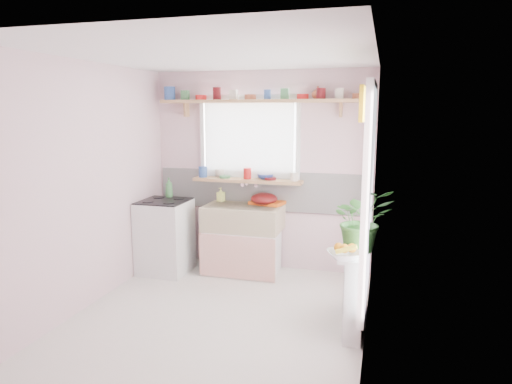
# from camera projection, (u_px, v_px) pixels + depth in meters

# --- Properties ---
(room) EXTENTS (3.20, 3.20, 3.20)m
(room) POSITION_uv_depth(u_px,v_px,m) (303.00, 171.00, 4.89)
(room) COLOR silver
(room) RESTS_ON ground
(sink_unit) EXTENTS (0.95, 0.65, 1.11)m
(sink_unit) POSITION_uv_depth(u_px,v_px,m) (243.00, 239.00, 5.68)
(sink_unit) COLOR white
(sink_unit) RESTS_ON ground
(cooker) EXTENTS (0.58, 0.58, 0.93)m
(cooker) POSITION_uv_depth(u_px,v_px,m) (165.00, 236.00, 5.70)
(cooker) COLOR white
(cooker) RESTS_ON ground
(radiator_ledge) EXTENTS (0.22, 0.95, 0.78)m
(radiator_ledge) POSITION_uv_depth(u_px,v_px,m) (356.00, 285.00, 4.27)
(radiator_ledge) COLOR white
(radiator_ledge) RESTS_ON ground
(windowsill) EXTENTS (1.40, 0.22, 0.04)m
(windowsill) POSITION_uv_depth(u_px,v_px,m) (247.00, 181.00, 5.73)
(windowsill) COLOR tan
(windowsill) RESTS_ON room
(pine_shelf) EXTENTS (2.52, 0.24, 0.04)m
(pine_shelf) POSITION_uv_depth(u_px,v_px,m) (259.00, 101.00, 5.51)
(pine_shelf) COLOR tan
(pine_shelf) RESTS_ON room
(shelf_crockery) EXTENTS (2.47, 0.11, 0.12)m
(shelf_crockery) POSITION_uv_depth(u_px,v_px,m) (255.00, 95.00, 5.51)
(shelf_crockery) COLOR #3359A5
(shelf_crockery) RESTS_ON pine_shelf
(sill_crockery) EXTENTS (1.35, 0.11, 0.12)m
(sill_crockery) POSITION_uv_depth(u_px,v_px,m) (247.00, 174.00, 5.72)
(sill_crockery) COLOR #3359A5
(sill_crockery) RESTS_ON windowsill
(dish_tray) EXTENTS (0.46, 0.38, 0.04)m
(dish_tray) POSITION_uv_depth(u_px,v_px,m) (268.00, 202.00, 5.73)
(dish_tray) COLOR orange
(dish_tray) RESTS_ON sink_unit
(colander) EXTENTS (0.39, 0.39, 0.15)m
(colander) POSITION_uv_depth(u_px,v_px,m) (264.00, 199.00, 5.67)
(colander) COLOR #540E0F
(colander) RESTS_ON sink_unit
(jade_plant) EXTENTS (0.65, 0.61, 0.58)m
(jade_plant) POSITION_uv_depth(u_px,v_px,m) (362.00, 220.00, 4.01)
(jade_plant) COLOR #306327
(jade_plant) RESTS_ON radiator_ledge
(fruit_bowl) EXTENTS (0.37, 0.37, 0.07)m
(fruit_bowl) POSITION_uv_depth(u_px,v_px,m) (344.00, 255.00, 3.84)
(fruit_bowl) COLOR white
(fruit_bowl) RESTS_ON radiator_ledge
(herb_pot) EXTENTS (0.12, 0.11, 0.20)m
(herb_pot) POSITION_uv_depth(u_px,v_px,m) (361.00, 239.00, 4.07)
(herb_pot) COLOR #29672D
(herb_pot) RESTS_ON radiator_ledge
(soap_bottle_sink) EXTENTS (0.10, 0.10, 0.18)m
(soap_bottle_sink) POSITION_uv_depth(u_px,v_px,m) (221.00, 194.00, 5.89)
(soap_bottle_sink) COLOR #E2EF6A
(soap_bottle_sink) RESTS_ON sink_unit
(sill_cup) EXTENTS (0.15, 0.15, 0.10)m
(sill_cup) POSITION_uv_depth(u_px,v_px,m) (220.00, 173.00, 5.88)
(sill_cup) COLOR beige
(sill_cup) RESTS_ON windowsill
(sill_bowl) EXTENTS (0.26, 0.26, 0.06)m
(sill_bowl) POSITION_uv_depth(u_px,v_px,m) (266.00, 176.00, 5.72)
(sill_bowl) COLOR #2E4798
(sill_bowl) RESTS_ON windowsill
(shelf_vase) EXTENTS (0.17, 0.17, 0.15)m
(shelf_vase) POSITION_uv_depth(u_px,v_px,m) (318.00, 93.00, 5.36)
(shelf_vase) COLOR #A75333
(shelf_vase) RESTS_ON pine_shelf
(cooker_bottle) EXTENTS (0.12, 0.12, 0.25)m
(cooker_bottle) POSITION_uv_depth(u_px,v_px,m) (169.00, 187.00, 5.82)
(cooker_bottle) COLOR #428548
(cooker_bottle) RESTS_ON cooker
(fruit) EXTENTS (0.20, 0.14, 0.10)m
(fruit) POSITION_uv_depth(u_px,v_px,m) (345.00, 248.00, 3.83)
(fruit) COLOR orange
(fruit) RESTS_ON fruit_bowl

